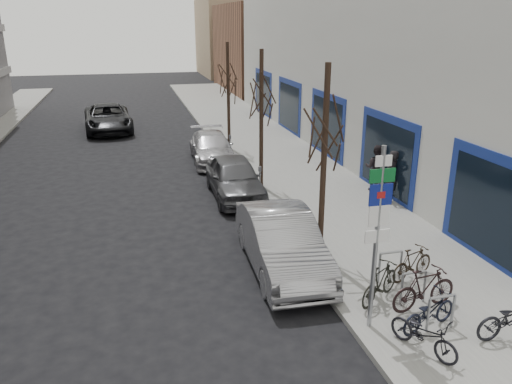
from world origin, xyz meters
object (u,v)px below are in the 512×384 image
tree_near (326,118)px  bike_near_right (424,288)px  meter_mid (260,180)px  parked_car_back (212,148)px  tree_far (228,71)px  meter_front (312,240)px  meter_back (230,146)px  bike_mid_curb (429,309)px  lane_car (108,118)px  pedestrian_near (391,176)px  pedestrian_far (376,168)px  highway_sign_pole (377,229)px  bike_mid_inner (380,282)px  parked_car_mid (235,177)px  tree_mid (261,87)px  parked_car_front (282,242)px  bike_far_inner (413,263)px  bike_near_left (424,331)px  bike_rack (414,284)px

tree_near → bike_near_right: bearing=-67.7°
meter_mid → parked_car_back: meter_mid is taller
tree_far → meter_front: 13.88m
meter_back → bike_mid_curb: bearing=-84.3°
tree_near → lane_car: tree_near is taller
pedestrian_near → tree_near: bearing=10.5°
parked_car_back → tree_near: bearing=-81.1°
pedestrian_far → highway_sign_pole: bearing=103.9°
bike_mid_inner → meter_front: bearing=-9.2°
meter_front → meter_mid: same height
meter_mid → parked_car_mid: 1.22m
bike_mid_curb → tree_mid: bearing=-12.4°
meter_front → parked_car_back: bearing=93.7°
parked_car_front → pedestrian_near: 6.69m
highway_sign_pole → meter_front: size_ratio=3.31×
meter_mid → bike_far_inner: meter_mid is taller
tree_mid → parked_car_mid: tree_mid is taller
bike_near_right → pedestrian_near: pedestrian_near is taller
meter_mid → parked_car_mid: (-0.75, 0.95, -0.14)m
meter_back → bike_mid_inner: meter_back is taller
tree_near → bike_mid_inner: (0.49, -2.60, -3.46)m
bike_near_right → bike_mid_curb: bike_near_right is taller
bike_mid_inner → bike_mid_curb: bearing=166.9°
meter_back → pedestrian_far: pedestrian_far is taller
bike_mid_curb → bike_far_inner: bike_mid_curb is taller
bike_far_inner → highway_sign_pole: bearing=110.0°
lane_car → pedestrian_far: bearing=-59.2°
tree_mid → parked_car_back: bearing=104.3°
bike_far_inner → bike_mid_curb: bearing=138.3°
tree_near → bike_near_right: (1.30, -3.18, -3.43)m
bike_near_left → meter_front: bearing=77.5°
tree_near → parked_car_front: 3.51m
parked_car_back → lane_car: size_ratio=0.81×
bike_near_right → bike_far_inner: size_ratio=1.17×
tree_near → highway_sign_pole: bearing=-93.3°
tree_near → pedestrian_near: bearing=41.7°
bike_mid_inner → parked_car_back: size_ratio=0.34×
tree_mid → bike_far_inner: tree_mid is taller
tree_near → meter_back: tree_near is taller
pedestrian_near → pedestrian_far: pedestrian_near is taller
bike_rack → pedestrian_far: size_ratio=1.22×
meter_mid → lane_car: 15.90m
bike_far_inner → parked_car_front: size_ratio=0.30×
parked_car_mid → bike_mid_curb: bearing=-76.8°
tree_mid → pedestrian_near: bearing=-33.3°
bike_mid_curb → pedestrian_far: (3.22, 8.81, 0.45)m
meter_front → lane_car: (-5.79, 20.31, -0.10)m
parked_car_back → lane_car: lane_car is taller
bike_rack → bike_near_left: 1.85m
highway_sign_pole → tree_mid: bearing=88.9°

